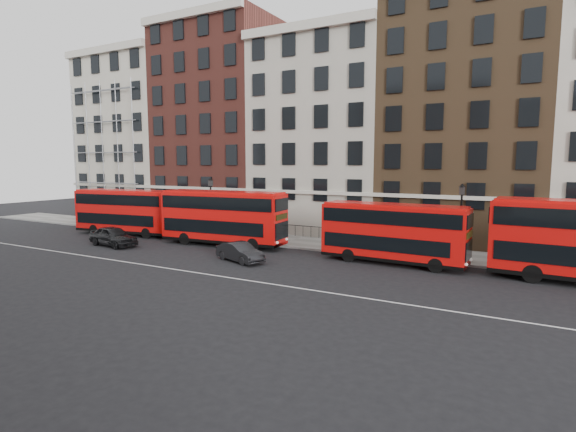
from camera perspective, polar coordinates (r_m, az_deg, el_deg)
The scene contains 13 objects.
ground at distance 30.37m, azimuth -9.07°, elevation -6.32°, with size 120.00×120.00×0.00m, color black.
pavement at distance 39.00m, azimuth 0.45°, elevation -3.20°, with size 80.00×5.00×0.15m, color gray.
kerb at distance 36.85m, azimuth -1.40°, elevation -3.79°, with size 80.00×0.30×0.16m, color gray.
road_centre_line at distance 28.87m, azimuth -11.52°, elevation -7.06°, with size 70.00×0.12×0.01m, color white.
building_terrace at distance 45.28m, azimuth 4.64°, elevation 11.07°, with size 64.00×11.95×22.00m.
bus_a at distance 45.39m, azimuth -19.98°, elevation 0.63°, with size 10.40×3.67×4.28m.
bus_b at distance 37.53m, azimuth -8.31°, elevation -0.04°, with size 10.93×3.42×4.52m.
bus_c at distance 31.17m, azimuth 13.13°, elevation -1.98°, with size 9.83×2.80×4.09m.
car_rear at distance 39.77m, azimuth -21.31°, elevation -2.40°, with size 1.92×4.77×1.62m, color black.
car_front at distance 31.46m, azimuth -6.12°, elevation -4.58°, with size 1.41×4.04×1.33m, color black.
lamp_post_left at distance 41.83m, azimuth -9.76°, elevation 1.53°, with size 0.44×0.44×5.33m.
lamp_post_right at distance 32.41m, azimuth 21.09°, elevation -0.34°, with size 0.44×0.44×5.33m.
iron_railings at distance 40.83m, azimuth 1.92°, elevation -1.94°, with size 6.60×0.06×1.00m, color black, non-canonical shape.
Camera 1 is at (18.25, -23.29, 6.86)m, focal length 28.00 mm.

